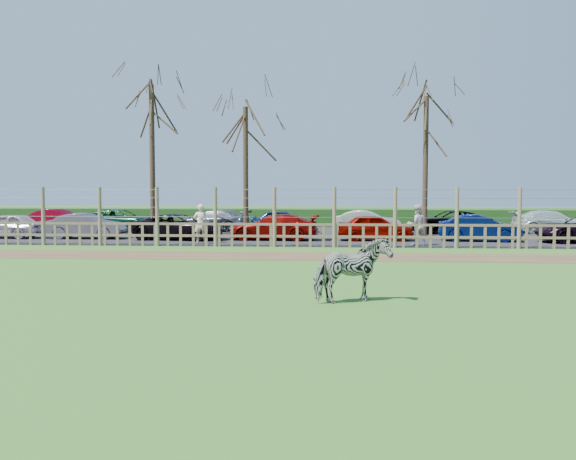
# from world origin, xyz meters

# --- Properties ---
(ground) EXTENTS (120.00, 120.00, 0.00)m
(ground) POSITION_xyz_m (0.00, 0.00, 0.00)
(ground) COLOR #5C9A42
(ground) RESTS_ON ground
(dirt_strip) EXTENTS (34.00, 2.80, 0.01)m
(dirt_strip) POSITION_xyz_m (0.00, 4.50, 0.01)
(dirt_strip) COLOR brown
(dirt_strip) RESTS_ON ground
(asphalt) EXTENTS (44.00, 13.00, 0.04)m
(asphalt) POSITION_xyz_m (0.00, 14.50, 0.02)
(asphalt) COLOR #232326
(asphalt) RESTS_ON ground
(hedge) EXTENTS (46.00, 2.00, 1.10)m
(hedge) POSITION_xyz_m (0.00, 21.50, 0.55)
(hedge) COLOR #1E4716
(hedge) RESTS_ON ground
(fence) EXTENTS (30.16, 0.16, 2.50)m
(fence) POSITION_xyz_m (0.00, 8.00, 0.80)
(fence) COLOR brown
(fence) RESTS_ON ground
(tree_left) EXTENTS (4.80, 4.80, 7.88)m
(tree_left) POSITION_xyz_m (-6.50, 12.50, 5.62)
(tree_left) COLOR #3D2B1E
(tree_left) RESTS_ON ground
(tree_mid) EXTENTS (4.80, 4.80, 6.83)m
(tree_mid) POSITION_xyz_m (-2.00, 13.50, 4.87)
(tree_mid) COLOR #3D2B1E
(tree_mid) RESTS_ON ground
(tree_right) EXTENTS (4.80, 4.80, 7.35)m
(tree_right) POSITION_xyz_m (7.00, 14.00, 5.24)
(tree_right) COLOR #3D2B1E
(tree_right) RESTS_ON ground
(zebra) EXTENTS (1.86, 1.49, 1.43)m
(zebra) POSITION_xyz_m (2.96, -4.59, 0.72)
(zebra) COLOR gray
(zebra) RESTS_ON ground
(visitor_a) EXTENTS (0.69, 0.51, 1.72)m
(visitor_a) POSITION_xyz_m (-3.32, 8.87, 0.90)
(visitor_a) COLOR beige
(visitor_a) RESTS_ON asphalt
(visitor_b) EXTENTS (0.98, 0.86, 1.72)m
(visitor_b) POSITION_xyz_m (5.98, 8.78, 0.90)
(visitor_b) COLOR silver
(visitor_b) RESTS_ON asphalt
(crow) EXTENTS (0.24, 0.18, 0.20)m
(crow) POSITION_xyz_m (3.24, 3.51, 0.10)
(crow) COLOR black
(crow) RESTS_ON ground
(car_0) EXTENTS (3.54, 1.47, 1.20)m
(car_0) POSITION_xyz_m (-13.27, 11.02, 0.64)
(car_0) COLOR #C0ADBD
(car_0) RESTS_ON asphalt
(car_1) EXTENTS (3.65, 1.29, 1.20)m
(car_1) POSITION_xyz_m (-9.34, 11.08, 0.64)
(car_1) COLOR slate
(car_1) RESTS_ON asphalt
(car_2) EXTENTS (4.51, 2.46, 1.20)m
(car_2) POSITION_xyz_m (-4.76, 10.85, 0.64)
(car_2) COLOR black
(car_2) RESTS_ON asphalt
(car_3) EXTENTS (4.22, 1.92, 1.20)m
(car_3) POSITION_xyz_m (-0.32, 11.02, 0.64)
(car_3) COLOR #840905
(car_3) RESTS_ON asphalt
(car_4) EXTENTS (3.56, 1.52, 1.20)m
(car_4) POSITION_xyz_m (4.37, 11.07, 0.64)
(car_4) COLOR #8C0902
(car_4) RESTS_ON asphalt
(car_5) EXTENTS (3.76, 1.65, 1.20)m
(car_5) POSITION_xyz_m (9.08, 11.06, 0.64)
(car_5) COLOR #051348
(car_5) RESTS_ON asphalt
(car_7) EXTENTS (3.71, 1.49, 1.20)m
(car_7) POSITION_xyz_m (-13.05, 16.33, 0.64)
(car_7) COLOR maroon
(car_7) RESTS_ON asphalt
(car_8) EXTENTS (4.32, 2.00, 1.20)m
(car_8) POSITION_xyz_m (-9.39, 16.04, 0.64)
(car_8) COLOR #12452E
(car_8) RESTS_ON asphalt
(car_9) EXTENTS (4.31, 2.19, 1.20)m
(car_9) POSITION_xyz_m (-4.27, 16.36, 0.64)
(car_9) COLOR #4F555F
(car_9) RESTS_ON asphalt
(car_10) EXTENTS (3.55, 1.48, 1.20)m
(car_10) POSITION_xyz_m (-0.33, 16.07, 0.64)
(car_10) COLOR #0B2545
(car_10) RESTS_ON asphalt
(car_11) EXTENTS (3.69, 1.41, 1.20)m
(car_11) POSITION_xyz_m (4.18, 15.67, 0.64)
(car_11) COLOR #E6EDCE
(car_11) RESTS_ON asphalt
(car_12) EXTENTS (4.46, 2.33, 1.20)m
(car_12) POSITION_xyz_m (8.56, 15.88, 0.64)
(car_12) COLOR black
(car_12) RESTS_ON asphalt
(car_13) EXTENTS (4.14, 1.69, 1.20)m
(car_13) POSITION_xyz_m (13.97, 16.31, 0.64)
(car_13) COLOR silver
(car_13) RESTS_ON asphalt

